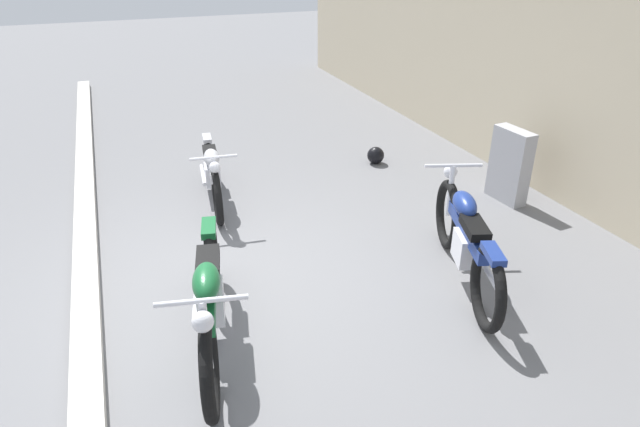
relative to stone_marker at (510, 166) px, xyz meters
name	(u,v)px	position (x,y,z in m)	size (l,w,h in m)	color
ground_plane	(225,286)	(0.63, -3.84, -0.48)	(40.00, 40.00, 0.00)	slate
building_wall	(615,85)	(0.63, 0.74, 1.10)	(18.00, 0.30, 3.16)	beige
curb_strip	(86,309)	(0.63, -5.11, -0.42)	(18.00, 0.24, 0.12)	#B7B2A8
stone_marker	(510,166)	(0.00, 0.00, 0.00)	(0.56, 0.20, 0.95)	#9E9EA3
helmet	(376,155)	(-1.75, -1.01, -0.35)	(0.26, 0.26, 0.26)	black
motorcycle_silver	(212,172)	(-1.30, -3.55, -0.06)	(1.91, 0.53, 0.86)	black
motorcycle_green	(210,300)	(1.48, -4.11, 0.00)	(2.16, 0.72, 0.98)	black
motorcycle_blue	(466,239)	(1.37, -1.60, -0.01)	(2.08, 0.92, 0.97)	black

